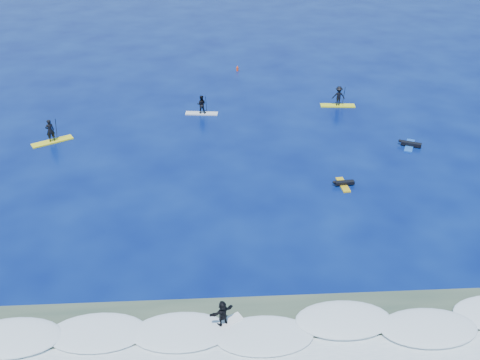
{
  "coord_description": "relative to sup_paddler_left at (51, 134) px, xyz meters",
  "views": [
    {
      "loc": [
        -1.13,
        -28.31,
        19.68
      ],
      "look_at": [
        0.59,
        3.43,
        0.6
      ],
      "focal_mm": 40.0,
      "sensor_mm": 36.0,
      "label": 1
    }
  ],
  "objects": [
    {
      "name": "ground",
      "position": [
        14.26,
        -11.26,
        -0.72
      ],
      "size": [
        160.0,
        160.0,
        0.0
      ],
      "primitive_type": "plane",
      "color": "#030D49",
      "rests_on": "ground"
    },
    {
      "name": "breaking_wave",
      "position": [
        14.26,
        -21.26,
        -0.72
      ],
      "size": [
        40.0,
        6.0,
        0.3
      ],
      "primitive_type": "cube",
      "color": "white",
      "rests_on": "ground"
    },
    {
      "name": "sup_paddler_left",
      "position": [
        0.0,
        0.0,
        0.0
      ],
      "size": [
        3.24,
        2.33,
        2.29
      ],
      "rotation": [
        0.0,
        0.0,
        0.52
      ],
      "color": "yellow",
      "rests_on": "ground"
    },
    {
      "name": "sup_paddler_center",
      "position": [
        12.09,
        4.94,
        0.04
      ],
      "size": [
        2.96,
        1.04,
        2.04
      ],
      "rotation": [
        0.0,
        0.0,
        -0.11
      ],
      "color": "silver",
      "rests_on": "ground"
    },
    {
      "name": "sup_paddler_right",
      "position": [
        24.72,
        6.06,
        0.15
      ],
      "size": [
        3.23,
        1.08,
        2.23
      ],
      "rotation": [
        0.0,
        0.0,
        -0.09
      ],
      "color": "yellow",
      "rests_on": "ground"
    },
    {
      "name": "prone_paddler_near",
      "position": [
        22.13,
        -7.95,
        -0.58
      ],
      "size": [
        1.58,
        2.02,
        0.41
      ],
      "rotation": [
        0.0,
        0.0,
        1.65
      ],
      "color": "gold",
      "rests_on": "ground"
    },
    {
      "name": "prone_paddler_far",
      "position": [
        28.76,
        -2.32,
        -0.55
      ],
      "size": [
        1.74,
        2.32,
        0.48
      ],
      "rotation": [
        0.0,
        0.0,
        1.14
      ],
      "color": "blue",
      "rests_on": "ground"
    },
    {
      "name": "wave_surfer",
      "position": [
        13.31,
        -20.81,
        0.14
      ],
      "size": [
        2.11,
        1.54,
        1.52
      ],
      "rotation": [
        0.0,
        0.0,
        0.52
      ],
      "color": "white",
      "rests_on": "breaking_wave"
    },
    {
      "name": "marker_buoy",
      "position": [
        15.87,
        16.21,
        -0.45
      ],
      "size": [
        0.26,
        0.26,
        0.62
      ],
      "rotation": [
        0.0,
        0.0,
        -0.32
      ],
      "color": "#F33F15",
      "rests_on": "ground"
    }
  ]
}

